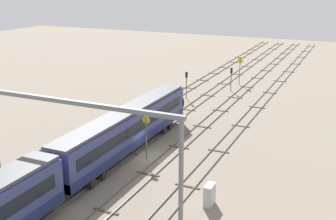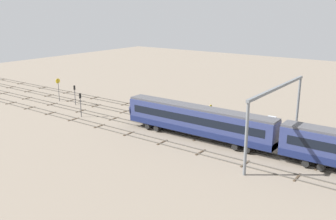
# 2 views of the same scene
# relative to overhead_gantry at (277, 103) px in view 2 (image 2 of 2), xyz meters

# --- Properties ---
(ground_plane) EXTENTS (197.84, 197.84, 0.00)m
(ground_plane) POSITION_rel_overhead_gantry_xyz_m (11.00, -0.44, -6.80)
(ground_plane) COLOR gray
(track_near_foreground) EXTENTS (181.84, 2.40, 0.16)m
(track_near_foreground) POSITION_rel_overhead_gantry_xyz_m (11.00, -7.09, -6.73)
(track_near_foreground) COLOR #59544C
(track_near_foreground) RESTS_ON ground
(track_second_near) EXTENTS (181.84, 2.40, 0.16)m
(track_second_near) POSITION_rel_overhead_gantry_xyz_m (11.00, -2.66, -6.73)
(track_second_near) COLOR #59544C
(track_second_near) RESTS_ON ground
(track_with_train) EXTENTS (181.84, 2.40, 0.16)m
(track_with_train) POSITION_rel_overhead_gantry_xyz_m (11.00, 1.78, -6.73)
(track_with_train) COLOR #59544C
(track_with_train) RESTS_ON ground
(track_second_far) EXTENTS (181.84, 2.40, 0.16)m
(track_second_far) POSITION_rel_overhead_gantry_xyz_m (11.00, 6.22, -6.73)
(track_second_far) COLOR #59544C
(track_second_far) RESTS_ON ground
(overhead_gantry) EXTENTS (0.40, 18.88, 9.06)m
(overhead_gantry) POSITION_rel_overhead_gantry_xyz_m (0.00, 0.00, 0.00)
(overhead_gantry) COLOR slate
(overhead_gantry) RESTS_ON ground
(speed_sign_near_foreground) EXTENTS (0.14, 0.82, 4.78)m
(speed_sign_near_foreground) POSITION_rel_overhead_gantry_xyz_m (10.39, -0.84, -3.76)
(speed_sign_near_foreground) COLOR #4C4C51
(speed_sign_near_foreground) RESTS_ON ground
(speed_sign_mid_trackside) EXTENTS (0.14, 1.04, 4.83)m
(speed_sign_mid_trackside) POSITION_rel_overhead_gantry_xyz_m (46.60, -0.79, -3.56)
(speed_sign_mid_trackside) COLOR #4C4C51
(speed_sign_mid_trackside) RESTS_ON ground
(signal_light_trackside_approach) EXTENTS (0.31, 0.32, 4.31)m
(signal_light_trackside_approach) POSITION_rel_overhead_gantry_xyz_m (33.93, 4.28, -3.96)
(signal_light_trackside_approach) COLOR #4C4C51
(signal_light_trackside_approach) RESTS_ON ground
(signal_light_trackside_departure) EXTENTS (0.31, 0.32, 3.97)m
(signal_light_trackside_departure) POSITION_rel_overhead_gantry_xyz_m (41.50, -0.75, -4.17)
(signal_light_trackside_departure) COLOR #4C4C51
(signal_light_trackside_departure) RESTS_ON ground
(relay_cabinet) EXTENTS (1.37, 0.66, 1.88)m
(relay_cabinet) POSITION_rel_overhead_gantry_xyz_m (4.18, -9.98, -5.86)
(relay_cabinet) COLOR #B2B7BC
(relay_cabinet) RESTS_ON ground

